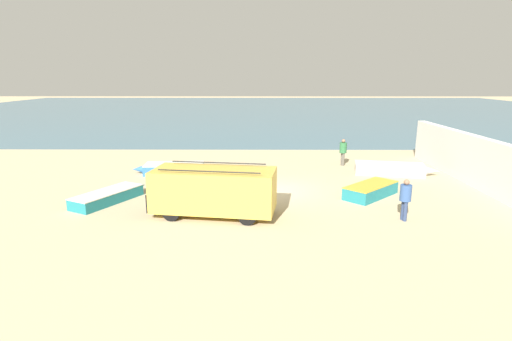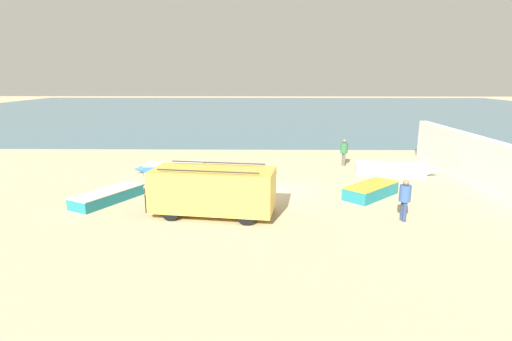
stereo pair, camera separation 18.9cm
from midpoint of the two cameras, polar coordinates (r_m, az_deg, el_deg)
ground_plane at (r=21.21m, az=2.52°, el=-2.88°), size 200.00×200.00×0.00m
sea_water at (r=72.60m, az=1.05°, el=8.68°), size 120.00×80.00×0.01m
harbor_wall at (r=24.83m, az=28.87°, el=1.10°), size 0.50×16.03×2.74m
parked_van at (r=17.32m, az=-6.40°, el=-2.77°), size 5.55×2.89×2.18m
fishing_rowboat_0 at (r=21.01m, az=16.04°, el=-2.65°), size 3.42×3.37×0.64m
fishing_rowboat_1 at (r=25.36m, az=-12.13°, el=0.27°), size 4.40×1.82×0.63m
fishing_rowboat_2 at (r=25.98m, az=18.67°, el=0.22°), size 5.09×2.31×0.67m
fishing_rowboat_3 at (r=22.72m, az=-0.24°, el=-1.01°), size 2.06×4.22×0.58m
fishing_rowboat_4 at (r=20.61m, az=-20.40°, el=-3.42°), size 2.78×4.25×0.55m
fisherman_0 at (r=27.51m, az=12.14°, el=2.91°), size 0.47×0.47×1.81m
fisherman_1 at (r=17.69m, az=20.28°, el=-3.45°), size 0.47×0.47×1.78m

